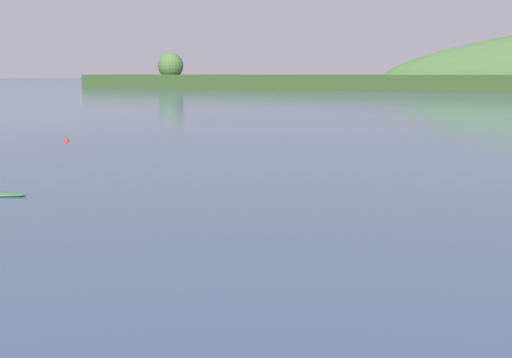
% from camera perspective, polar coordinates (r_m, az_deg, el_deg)
% --- Properties ---
extents(mooring_buoy_midchannel, '(0.46, 0.46, 0.54)m').
position_cam_1_polar(mooring_buoy_midchannel, '(63.56, -15.13, 3.02)').
color(mooring_buoy_midchannel, red).
rests_on(mooring_buoy_midchannel, ground).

